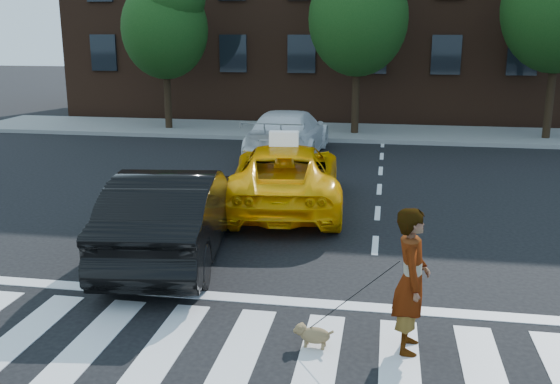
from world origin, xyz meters
name	(u,v)px	position (x,y,z in m)	size (l,w,h in m)	color
ground	(241,352)	(0.00, 0.00, 0.00)	(120.00, 120.00, 0.00)	black
crosswalk	(241,351)	(0.00, 0.00, 0.01)	(13.00, 2.40, 0.01)	silver
stop_line	(265,300)	(0.00, 1.60, 0.01)	(12.00, 0.30, 0.01)	silver
sidewalk_far	(342,132)	(0.00, 17.50, 0.07)	(30.00, 4.00, 0.15)	slate
tree_left	(165,18)	(-6.97, 17.00, 4.44)	(3.39, 3.38, 6.50)	black
tree_mid	(359,6)	(0.53, 17.00, 4.85)	(3.69, 3.69, 7.10)	black
taxi	(285,176)	(-0.54, 6.79, 0.74)	(2.45, 5.32, 1.48)	#FFB005
black_sedan	(173,213)	(-2.00, 3.24, 0.81)	(1.72, 4.93, 1.62)	black
white_suv	(288,133)	(-1.40, 12.59, 0.77)	(2.15, 5.29, 1.53)	white
woman	(411,281)	(2.11, 0.44, 0.95)	(0.69, 0.45, 1.89)	#999999
dog	(312,334)	(0.88, 0.28, 0.18)	(0.54, 0.25, 0.31)	olive
taxi_sign	(284,139)	(-0.54, 6.59, 1.64)	(0.65, 0.28, 0.32)	white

